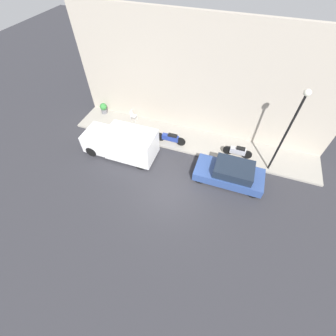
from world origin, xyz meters
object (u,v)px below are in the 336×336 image
object	(u,v)px
streetlamp	(291,123)
cafe_chair	(133,115)
parked_car	(230,173)
delivery_van	(121,143)
scooter_silver	(238,151)
potted_plant	(104,108)
motorcycle_blue	(171,138)

from	to	relation	value
streetlamp	cafe_chair	bearing A→B (deg)	81.09
parked_car	delivery_van	size ratio (longest dim) A/B	0.85
parked_car	cafe_chair	xyz separation A→B (m)	(3.23, 7.91, 0.02)
streetlamp	delivery_van	bearing A→B (deg)	100.64
scooter_silver	potted_plant	world-z (taller)	potted_plant
parked_car	potted_plant	bearing A→B (deg)	72.15
parked_car	cafe_chair	bearing A→B (deg)	67.77
delivery_van	motorcycle_blue	bearing A→B (deg)	-54.98
scooter_silver	motorcycle_blue	bearing A→B (deg)	93.13
delivery_van	motorcycle_blue	size ratio (longest dim) A/B	2.20
parked_car	scooter_silver	size ratio (longest dim) A/B	2.15
parked_car	streetlamp	xyz separation A→B (m)	(1.64, -2.24, 3.08)
scooter_silver	potted_plant	distance (m)	10.79
delivery_van	cafe_chair	bearing A→B (deg)	13.29
cafe_chair	potted_plant	bearing A→B (deg)	86.57
delivery_van	streetlamp	world-z (taller)	streetlamp
parked_car	scooter_silver	bearing A→B (deg)	-4.95
scooter_silver	streetlamp	distance (m)	3.77
cafe_chair	motorcycle_blue	bearing A→B (deg)	-112.09
parked_car	cafe_chair	distance (m)	8.55
scooter_silver	streetlamp	world-z (taller)	streetlamp
scooter_silver	potted_plant	size ratio (longest dim) A/B	2.28
potted_plant	cafe_chair	size ratio (longest dim) A/B	0.95
motorcycle_blue	streetlamp	xyz separation A→B (m)	(-0.16, -6.62, 3.12)
scooter_silver	cafe_chair	world-z (taller)	cafe_chair
streetlamp	cafe_chair	xyz separation A→B (m)	(1.59, 10.15, -3.06)
motorcycle_blue	streetlamp	world-z (taller)	streetlamp
potted_plant	cafe_chair	world-z (taller)	cafe_chair
motorcycle_blue	potted_plant	world-z (taller)	potted_plant
parked_car	scooter_silver	world-z (taller)	parked_car
streetlamp	parked_car	bearing A→B (deg)	126.28
parked_car	motorcycle_blue	bearing A→B (deg)	67.66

